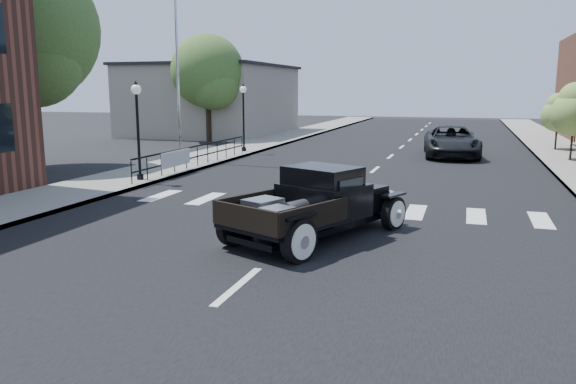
% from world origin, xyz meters
% --- Properties ---
extents(ground, '(120.00, 120.00, 0.00)m').
position_xyz_m(ground, '(0.00, 0.00, 0.00)').
color(ground, black).
rests_on(ground, ground).
extents(road, '(14.00, 80.00, 0.02)m').
position_xyz_m(road, '(0.00, 15.00, 0.01)').
color(road, black).
rests_on(road, ground).
extents(road_markings, '(12.00, 60.00, 0.06)m').
position_xyz_m(road_markings, '(0.00, 10.00, 0.00)').
color(road_markings, silver).
rests_on(road_markings, ground).
extents(sidewalk_left, '(3.00, 80.00, 0.15)m').
position_xyz_m(sidewalk_left, '(-8.50, 15.00, 0.07)').
color(sidewalk_left, gray).
rests_on(sidewalk_left, ground).
extents(low_building_left, '(10.00, 12.00, 5.00)m').
position_xyz_m(low_building_left, '(-15.00, 28.00, 2.50)').
color(low_building_left, '#A89B8D').
rests_on(low_building_left, ground).
extents(railing, '(0.08, 10.00, 1.00)m').
position_xyz_m(railing, '(-7.30, 10.00, 0.65)').
color(railing, black).
rests_on(railing, sidewalk_left).
extents(banner, '(0.04, 2.20, 0.60)m').
position_xyz_m(banner, '(-7.22, 8.00, 0.45)').
color(banner, silver).
rests_on(banner, sidewalk_left).
extents(lamp_post_b, '(0.36, 0.36, 3.52)m').
position_xyz_m(lamp_post_b, '(-7.60, 6.00, 1.91)').
color(lamp_post_b, black).
rests_on(lamp_post_b, sidewalk_left).
extents(lamp_post_c, '(0.36, 0.36, 3.52)m').
position_xyz_m(lamp_post_c, '(-7.60, 16.00, 1.91)').
color(lamp_post_c, black).
rests_on(lamp_post_c, sidewalk_left).
extents(flagpole, '(0.12, 0.12, 13.15)m').
position_xyz_m(flagpole, '(-9.20, 12.00, 6.73)').
color(flagpole, silver).
rests_on(flagpole, sidewalk_left).
extents(big_tree_near, '(6.00, 6.00, 8.81)m').
position_xyz_m(big_tree_near, '(-14.00, 8.00, 4.41)').
color(big_tree_near, '#416129').
rests_on(big_tree_near, ground).
extents(big_tree_far, '(4.69, 4.69, 6.89)m').
position_xyz_m(big_tree_far, '(-12.50, 22.00, 3.45)').
color(big_tree_far, '#416129').
rests_on(big_tree_far, ground).
extents(small_tree_d, '(2.05, 2.05, 3.42)m').
position_xyz_m(small_tree_d, '(8.30, 17.26, 1.86)').
color(small_tree_d, olive).
rests_on(small_tree_d, sidewalk_right).
extents(small_tree_e, '(1.76, 1.76, 2.93)m').
position_xyz_m(small_tree_e, '(8.30, 22.18, 1.62)').
color(small_tree_e, olive).
rests_on(small_tree_e, sidewalk_right).
extents(hotrod_pickup, '(4.06, 5.36, 1.69)m').
position_xyz_m(hotrod_pickup, '(0.46, 0.55, 0.84)').
color(hotrod_pickup, black).
rests_on(hotrod_pickup, ground).
extents(second_car, '(3.07, 5.78, 1.54)m').
position_xyz_m(second_car, '(2.91, 17.85, 0.77)').
color(second_car, black).
rests_on(second_car, ground).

